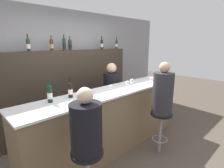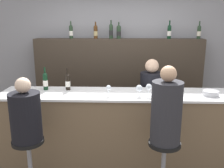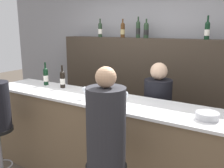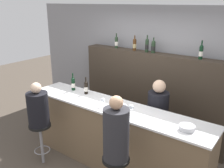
{
  "view_description": "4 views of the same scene",
  "coord_description": "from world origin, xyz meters",
  "px_view_note": "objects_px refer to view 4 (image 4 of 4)",
  "views": [
    {
      "loc": [
        -1.99,
        -1.78,
        1.89
      ],
      "look_at": [
        -0.03,
        0.25,
        1.22
      ],
      "focal_mm": 28.0,
      "sensor_mm": 36.0,
      "label": 1
    },
    {
      "loc": [
        0.04,
        -2.93,
        2.05
      ],
      "look_at": [
        -0.08,
        0.32,
        1.22
      ],
      "focal_mm": 40.0,
      "sensor_mm": 36.0,
      "label": 2
    },
    {
      "loc": [
        1.61,
        -2.0,
        1.9
      ],
      "look_at": [
        0.23,
        0.21,
        1.3
      ],
      "focal_mm": 40.0,
      "sensor_mm": 36.0,
      "label": 3
    },
    {
      "loc": [
        2.14,
        -2.62,
        2.67
      ],
      "look_at": [
        -0.07,
        0.36,
        1.42
      ],
      "focal_mm": 40.0,
      "sensor_mm": 36.0,
      "label": 4
    }
  ],
  "objects_px": {
    "guest_seated_right": "(116,133)",
    "wine_bottle_backbar_3": "(153,47)",
    "wine_bottle_backbar_0": "(116,42)",
    "wine_bottle_backbar_2": "(147,45)",
    "wine_bottle_backbar_4": "(201,52)",
    "bar_stool_left": "(41,133)",
    "wine_glass_0": "(103,100)",
    "wine_bottle_counter_1": "(86,87)",
    "wine_glass_2": "(131,108)",
    "guest_seated_left": "(38,108)",
    "bartender": "(157,126)",
    "wine_bottle_backbar_1": "(135,44)",
    "wine_glass_1": "(124,106)",
    "metal_bowl": "(187,128)",
    "wine_bottle_counter_0": "(73,84)"
  },
  "relations": [
    {
      "from": "wine_bottle_counter_1",
      "to": "bar_stool_left",
      "type": "xyz_separation_m",
      "value": [
        -0.31,
        -0.81,
        -0.65
      ]
    },
    {
      "from": "wine_bottle_backbar_4",
      "to": "guest_seated_left",
      "type": "height_order",
      "value": "wine_bottle_backbar_4"
    },
    {
      "from": "wine_glass_2",
      "to": "metal_bowl",
      "type": "height_order",
      "value": "wine_glass_2"
    },
    {
      "from": "wine_bottle_backbar_1",
      "to": "guest_seated_left",
      "type": "height_order",
      "value": "wine_bottle_backbar_1"
    },
    {
      "from": "wine_bottle_backbar_2",
      "to": "wine_bottle_backbar_1",
      "type": "bearing_deg",
      "value": 180.0
    },
    {
      "from": "wine_bottle_counter_1",
      "to": "guest_seated_left",
      "type": "xyz_separation_m",
      "value": [
        -0.31,
        -0.81,
        -0.18
      ]
    },
    {
      "from": "wine_bottle_backbar_2",
      "to": "wine_glass_0",
      "type": "relative_size",
      "value": 2.28
    },
    {
      "from": "wine_bottle_counter_1",
      "to": "wine_bottle_backbar_0",
      "type": "height_order",
      "value": "wine_bottle_backbar_0"
    },
    {
      "from": "wine_bottle_counter_0",
      "to": "wine_bottle_counter_1",
      "type": "xyz_separation_m",
      "value": [
        0.32,
        0.0,
        -0.01
      ]
    },
    {
      "from": "guest_seated_left",
      "to": "wine_glass_0",
      "type": "bearing_deg",
      "value": 31.6
    },
    {
      "from": "wine_bottle_backbar_0",
      "to": "wine_bottle_backbar_2",
      "type": "xyz_separation_m",
      "value": [
        0.71,
        0.0,
        0.01
      ]
    },
    {
      "from": "bartender",
      "to": "metal_bowl",
      "type": "bearing_deg",
      "value": -40.23
    },
    {
      "from": "wine_glass_2",
      "to": "wine_bottle_backbar_1",
      "type": "bearing_deg",
      "value": 120.51
    },
    {
      "from": "wine_bottle_counter_1",
      "to": "wine_bottle_backbar_3",
      "type": "xyz_separation_m",
      "value": [
        0.7,
        1.12,
        0.64
      ]
    },
    {
      "from": "guest_seated_left",
      "to": "bartender",
      "type": "bearing_deg",
      "value": 38.18
    },
    {
      "from": "wine_bottle_backbar_4",
      "to": "bartender",
      "type": "height_order",
      "value": "wine_bottle_backbar_4"
    },
    {
      "from": "wine_glass_2",
      "to": "metal_bowl",
      "type": "xyz_separation_m",
      "value": [
        0.81,
        0.05,
        -0.09
      ]
    },
    {
      "from": "wine_glass_1",
      "to": "bartender",
      "type": "height_order",
      "value": "bartender"
    },
    {
      "from": "wine_bottle_backbar_2",
      "to": "wine_glass_2",
      "type": "distance_m",
      "value": 1.62
    },
    {
      "from": "bartender",
      "to": "guest_seated_left",
      "type": "bearing_deg",
      "value": -141.82
    },
    {
      "from": "wine_bottle_counter_0",
      "to": "wine_glass_0",
      "type": "xyz_separation_m",
      "value": [
        0.9,
        -0.26,
        -0.02
      ]
    },
    {
      "from": "wine_bottle_backbar_4",
      "to": "metal_bowl",
      "type": "distance_m",
      "value": 1.55
    },
    {
      "from": "wine_glass_2",
      "to": "bar_stool_left",
      "type": "xyz_separation_m",
      "value": [
        -1.41,
        -0.55,
        -0.65
      ]
    },
    {
      "from": "wine_bottle_backbar_1",
      "to": "bar_stool_left",
      "type": "xyz_separation_m",
      "value": [
        -0.6,
        -1.93,
        -1.29
      ]
    },
    {
      "from": "wine_glass_1",
      "to": "metal_bowl",
      "type": "relative_size",
      "value": 0.72
    },
    {
      "from": "wine_bottle_backbar_4",
      "to": "wine_bottle_backbar_1",
      "type": "bearing_deg",
      "value": -180.0
    },
    {
      "from": "wine_glass_0",
      "to": "wine_bottle_backbar_3",
      "type": "bearing_deg",
      "value": 85.19
    },
    {
      "from": "wine_glass_0",
      "to": "metal_bowl",
      "type": "height_order",
      "value": "wine_glass_0"
    },
    {
      "from": "guest_seated_right",
      "to": "wine_bottle_backbar_3",
      "type": "bearing_deg",
      "value": 105.48
    },
    {
      "from": "wine_bottle_backbar_4",
      "to": "guest_seated_right",
      "type": "bearing_deg",
      "value": -100.26
    },
    {
      "from": "wine_bottle_backbar_1",
      "to": "bar_stool_left",
      "type": "height_order",
      "value": "wine_bottle_backbar_1"
    },
    {
      "from": "wine_bottle_backbar_2",
      "to": "wine_bottle_counter_1",
      "type": "bearing_deg",
      "value": -116.88
    },
    {
      "from": "wine_bottle_backbar_2",
      "to": "guest_seated_left",
      "type": "bearing_deg",
      "value": -114.4
    },
    {
      "from": "wine_bottle_backbar_3",
      "to": "wine_glass_1",
      "type": "bearing_deg",
      "value": -78.57
    },
    {
      "from": "wine_glass_0",
      "to": "wine_bottle_counter_1",
      "type": "bearing_deg",
      "value": 155.98
    },
    {
      "from": "wine_glass_1",
      "to": "guest_seated_left",
      "type": "bearing_deg",
      "value": -156.87
    },
    {
      "from": "wine_bottle_backbar_3",
      "to": "wine_glass_2",
      "type": "distance_m",
      "value": 1.57
    },
    {
      "from": "wine_bottle_backbar_3",
      "to": "guest_seated_left",
      "type": "distance_m",
      "value": 2.33
    },
    {
      "from": "wine_bottle_backbar_4",
      "to": "guest_seated_right",
      "type": "distance_m",
      "value": 2.1
    },
    {
      "from": "bartender",
      "to": "wine_bottle_backbar_3",
      "type": "bearing_deg",
      "value": 125.09
    },
    {
      "from": "wine_glass_2",
      "to": "guest_seated_left",
      "type": "xyz_separation_m",
      "value": [
        -1.41,
        -0.55,
        -0.18
      ]
    },
    {
      "from": "guest_seated_right",
      "to": "guest_seated_left",
      "type": "bearing_deg",
      "value": -180.0
    },
    {
      "from": "wine_bottle_backbar_0",
      "to": "wine_glass_2",
      "type": "xyz_separation_m",
      "value": [
        1.25,
        -1.38,
        -0.64
      ]
    },
    {
      "from": "wine_bottle_backbar_1",
      "to": "wine_bottle_backbar_3",
      "type": "bearing_deg",
      "value": 0.0
    },
    {
      "from": "wine_glass_1",
      "to": "metal_bowl",
      "type": "distance_m",
      "value": 0.94
    },
    {
      "from": "wine_bottle_backbar_3",
      "to": "bartender",
      "type": "relative_size",
      "value": 0.19
    },
    {
      "from": "wine_bottle_counter_0",
      "to": "wine_bottle_backbar_0",
      "type": "relative_size",
      "value": 1.07
    },
    {
      "from": "wine_bottle_backbar_4",
      "to": "bar_stool_left",
      "type": "height_order",
      "value": "wine_bottle_backbar_4"
    },
    {
      "from": "guest_seated_left",
      "to": "guest_seated_right",
      "type": "distance_m",
      "value": 1.55
    },
    {
      "from": "bar_stool_left",
      "to": "guest_seated_left",
      "type": "relative_size",
      "value": 1.01
    }
  ]
}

